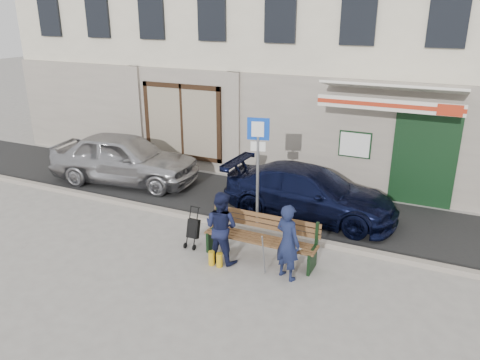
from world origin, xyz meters
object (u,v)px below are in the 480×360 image
Objects in this scene: car_navy at (309,193)px; stroller at (193,229)px; man at (288,242)px; bench at (259,238)px; parking_sign at (258,156)px; car_silver at (124,158)px; woman at (221,227)px.

stroller is (-1.82, -2.62, -0.23)m from car_navy.
bench is at bearing -6.40° from man.
man is at bearing -65.38° from parking_sign.
bench is at bearing 175.12° from car_navy.
parking_sign reaches higher than man.
car_silver is at bearing 145.10° from stroller.
man is 1.71× the size of stroller.
woman reaches higher than car_navy.
bench is (5.42, -2.55, -0.30)m from car_silver.
stroller is at bearing -12.22° from woman.
man is (0.48, -2.97, 0.14)m from car_navy.
man is at bearing -9.45° from stroller.
car_navy is at bearing 54.50° from stroller.
car_navy is 3.20m from stroller.
parking_sign is 1.12× the size of bench.
man reaches higher than car_silver.
man is (0.80, -0.47, 0.31)m from bench.
bench is (0.57, -1.26, -1.35)m from parking_sign.
car_silver is at bearing -24.73° from woman.
car_silver is at bearing 154.76° from bench.
car_navy is 1.93m from parking_sign.
car_silver is at bearing -1.71° from man.
stroller is (-2.30, 0.36, -0.37)m from man.
man reaches higher than woman.
man reaches higher than bench.
woman is 1.70× the size of stroller.
car_navy is at bearing 40.90° from parking_sign.
stroller is (-1.50, -0.11, -0.06)m from bench.
bench is at bearing 3.72° from stroller.
parking_sign is 2.44m from man.
car_navy reaches higher than stroller.
bench reaches higher than stroller.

